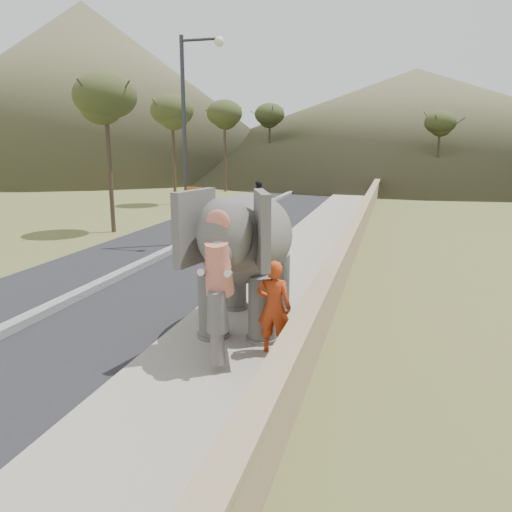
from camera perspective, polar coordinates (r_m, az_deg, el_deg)
The scene contains 12 objects.
ground at distance 8.80m, azimuth -6.92°, elevation -15.27°, with size 160.00×160.00×0.00m, color olive.
road at distance 19.37m, azimuth -9.37°, elevation 0.53°, with size 7.00×120.00×0.03m, color black.
median at distance 19.35m, azimuth -9.38°, elevation 0.80°, with size 0.35×120.00×0.22m, color black.
walkway at distance 17.87m, azimuth 5.34°, elevation -0.21°, with size 3.00×120.00×0.15m, color #9E9687.
parapet at distance 17.56m, azimuth 10.67°, elevation 0.97°, with size 0.30×120.00×1.10m, color tan.
lamppost at distance 20.05m, azimuth -7.40°, elevation 14.99°, with size 1.76×0.36×8.00m.
signboard at distance 19.77m, azimuth -7.04°, elevation 5.65°, with size 0.60×0.08×2.40m.
hill_left at distance 74.78m, azimuth -18.71°, elevation 17.66°, with size 60.00×60.00×22.00m, color brown.
hill_far at distance 77.20m, azimuth 17.60°, elevation 14.58°, with size 80.00×80.00×14.00m, color brown.
elephant_and_man at distance 10.91m, azimuth -0.97°, elevation -0.11°, with size 2.50×4.39×3.07m.
motorcyclist at distance 27.48m, azimuth 0.48°, elevation 6.06°, with size 0.99×1.77×2.02m.
trees at distance 38.46m, azimuth 14.63°, elevation 12.00°, with size 41.08×35.40×8.21m.
Camera 1 is at (3.05, -7.13, 4.16)m, focal length 35.00 mm.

